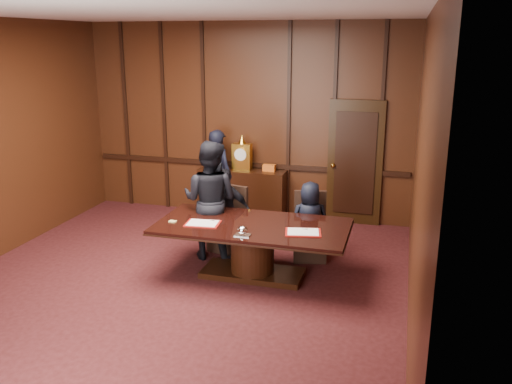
{
  "coord_description": "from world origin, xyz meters",
  "views": [
    {
      "loc": [
        2.82,
        -5.89,
        3.18
      ],
      "look_at": [
        0.79,
        1.38,
        1.05
      ],
      "focal_mm": 38.0,
      "sensor_mm": 36.0,
      "label": 1
    }
  ],
  "objects_px": {
    "signatory_right": "(310,221)",
    "witness_right": "(210,200)",
    "signatory_left": "(226,210)",
    "sideboard": "(242,192)",
    "witness_left": "(218,174)",
    "conference_table": "(252,242)"
  },
  "relations": [
    {
      "from": "signatory_right",
      "to": "witness_right",
      "type": "height_order",
      "value": "witness_right"
    },
    {
      "from": "signatory_right",
      "to": "signatory_left",
      "type": "bearing_deg",
      "value": -17.07
    },
    {
      "from": "signatory_right",
      "to": "witness_right",
      "type": "distance_m",
      "value": 1.5
    },
    {
      "from": "sideboard",
      "to": "witness_right",
      "type": "relative_size",
      "value": 0.9
    },
    {
      "from": "signatory_right",
      "to": "witness_left",
      "type": "height_order",
      "value": "witness_left"
    },
    {
      "from": "witness_right",
      "to": "witness_left",
      "type": "bearing_deg",
      "value": -69.74
    },
    {
      "from": "sideboard",
      "to": "witness_right",
      "type": "distance_m",
      "value": 2.0
    },
    {
      "from": "signatory_left",
      "to": "witness_left",
      "type": "bearing_deg",
      "value": -72.2
    },
    {
      "from": "witness_left",
      "to": "witness_right",
      "type": "distance_m",
      "value": 1.86
    },
    {
      "from": "signatory_left",
      "to": "signatory_right",
      "type": "bearing_deg",
      "value": 174.33
    },
    {
      "from": "signatory_left",
      "to": "signatory_right",
      "type": "xyz_separation_m",
      "value": [
        1.3,
        0.0,
        -0.06
      ]
    },
    {
      "from": "sideboard",
      "to": "witness_right",
      "type": "bearing_deg",
      "value": -86.93
    },
    {
      "from": "sideboard",
      "to": "signatory_left",
      "type": "distance_m",
      "value": 1.69
    },
    {
      "from": "signatory_left",
      "to": "witness_right",
      "type": "bearing_deg",
      "value": 57.67
    },
    {
      "from": "conference_table",
      "to": "witness_left",
      "type": "distance_m",
      "value": 2.66
    },
    {
      "from": "conference_table",
      "to": "witness_right",
      "type": "height_order",
      "value": "witness_right"
    },
    {
      "from": "conference_table",
      "to": "signatory_right",
      "type": "distance_m",
      "value": 1.03
    },
    {
      "from": "sideboard",
      "to": "signatory_right",
      "type": "xyz_separation_m",
      "value": [
        1.55,
        -1.66,
        0.11
      ]
    },
    {
      "from": "sideboard",
      "to": "signatory_left",
      "type": "relative_size",
      "value": 1.22
    },
    {
      "from": "signatory_right",
      "to": "witness_right",
      "type": "relative_size",
      "value": 0.67
    },
    {
      "from": "conference_table",
      "to": "sideboard",
      "type": "bearing_deg",
      "value": 110.05
    },
    {
      "from": "signatory_right",
      "to": "witness_right",
      "type": "xyz_separation_m",
      "value": [
        -1.44,
        -0.29,
        0.29
      ]
    }
  ]
}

